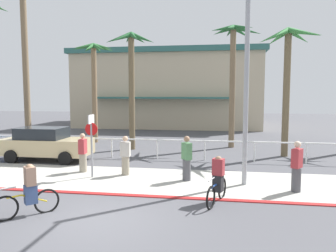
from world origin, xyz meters
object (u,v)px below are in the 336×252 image
object	(u,v)px
streetlight_curb	(247,69)
pedestrian_1	(187,160)
stop_sign_bike_lane	(92,137)
palm_tree_2	(25,33)
pedestrian_2	(297,168)
pedestrian_0	(125,157)
palm_tree_6	(288,56)
cyclist_blue_1	(218,181)
car_tan_1	(46,144)
pedestrian_3	(83,154)
palm_tree_5	(233,56)
palm_tree_3	(94,67)
cyclist_yellow_0	(29,192)
palm_tree_4	(131,66)

from	to	relation	value
streetlight_curb	pedestrian_1	bearing A→B (deg)	167.66
stop_sign_bike_lane	pedestrian_1	size ratio (longest dim) A/B	1.45
palm_tree_2	pedestrian_2	world-z (taller)	palm_tree_2
pedestrian_0	pedestrian_1	xyz separation A→B (m)	(2.61, -0.48, 0.06)
palm_tree_6	cyclist_blue_1	distance (m)	10.20
car_tan_1	pedestrian_3	bearing A→B (deg)	-36.00
pedestrian_3	palm_tree_6	bearing A→B (deg)	29.02
palm_tree_2	pedestrian_0	size ratio (longest dim) A/B	5.98
streetlight_curb	pedestrian_1	world-z (taller)	streetlight_curb
palm_tree_2	car_tan_1	bearing A→B (deg)	-46.46
palm_tree_6	palm_tree_5	bearing A→B (deg)	136.46
streetlight_curb	car_tan_1	xyz separation A→B (m)	(-9.64, 3.28, -3.41)
palm_tree_3	cyclist_blue_1	distance (m)	15.17
pedestrian_0	pedestrian_1	world-z (taller)	pedestrian_1
palm_tree_3	cyclist_blue_1	bearing A→B (deg)	-53.74
stop_sign_bike_lane	palm_tree_5	world-z (taller)	palm_tree_5
streetlight_curb	cyclist_yellow_0	bearing A→B (deg)	-147.36
pedestrian_3	streetlight_curb	bearing A→B (deg)	-9.94
palm_tree_5	palm_tree_6	world-z (taller)	palm_tree_5
palm_tree_4	cyclist_yellow_0	world-z (taller)	palm_tree_4
car_tan_1	pedestrian_2	xyz separation A→B (m)	(11.35, -3.69, -0.04)
palm_tree_3	pedestrian_3	xyz separation A→B (m)	(2.77, -8.53, -4.43)
palm_tree_5	pedestrian_0	size ratio (longest dim) A/B	4.60
cyclist_yellow_0	pedestrian_2	bearing A→B (deg)	24.12
stop_sign_bike_lane	palm_tree_5	xyz separation A→B (m)	(5.86, 8.61, 4.02)
palm_tree_2	pedestrian_3	distance (m)	9.63
palm_tree_5	palm_tree_4	bearing A→B (deg)	-163.94
streetlight_curb	palm_tree_3	size ratio (longest dim) A/B	1.10
palm_tree_5	streetlight_curb	bearing A→B (deg)	-88.89
pedestrian_1	pedestrian_3	world-z (taller)	pedestrian_1
palm_tree_2	cyclist_blue_1	bearing A→B (deg)	-35.38
palm_tree_6	pedestrian_1	size ratio (longest dim) A/B	3.88
palm_tree_2	palm_tree_6	size ratio (longest dim) A/B	1.44
pedestrian_0	streetlight_curb	bearing A→B (deg)	-11.29
palm_tree_3	pedestrian_1	world-z (taller)	palm_tree_3
pedestrian_1	palm_tree_5	bearing A→B (deg)	76.72
palm_tree_4	car_tan_1	bearing A→B (deg)	-130.54
palm_tree_4	palm_tree_6	bearing A→B (deg)	-5.69
pedestrian_0	pedestrian_2	size ratio (longest dim) A/B	0.93
stop_sign_bike_lane	palm_tree_6	xyz separation A→B (m)	(8.62, 5.98, 3.69)
cyclist_blue_1	pedestrian_3	bearing A→B (deg)	151.48
car_tan_1	cyclist_yellow_0	distance (m)	8.02
cyclist_blue_1	palm_tree_5	bearing A→B (deg)	85.86
car_tan_1	pedestrian_1	xyz separation A→B (m)	(7.46, -2.80, -0.05)
cyclist_blue_1	pedestrian_3	xyz separation A→B (m)	(-5.80, 3.15, 0.09)
cyclist_blue_1	pedestrian_1	bearing A→B (deg)	116.51
palm_tree_5	pedestrian_2	world-z (taller)	palm_tree_5
cyclist_yellow_0	pedestrian_3	xyz separation A→B (m)	(-0.63, 5.12, 0.09)
palm_tree_2	car_tan_1	distance (m)	7.19
palm_tree_2	pedestrian_3	size ratio (longest dim) A/B	5.82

